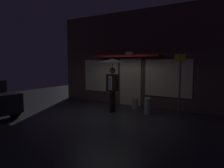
% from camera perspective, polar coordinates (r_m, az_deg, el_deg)
% --- Properties ---
extents(ground_plane, '(18.00, 18.00, 0.00)m').
position_cam_1_polar(ground_plane, '(8.18, -2.16, -8.33)').
color(ground_plane, '#26262B').
extents(building_facade, '(8.01, 1.00, 4.39)m').
position_cam_1_polar(building_facade, '(9.96, 5.47, 6.74)').
color(building_facade, brown).
rests_on(building_facade, ground).
extents(person_with_umbrella, '(1.21, 1.21, 2.16)m').
position_cam_1_polar(person_with_umbrella, '(8.38, 0.11, 3.77)').
color(person_with_umbrella, black).
rests_on(person_with_umbrella, ground).
extents(street_sign_post, '(0.40, 0.07, 2.42)m').
position_cam_1_polar(street_sign_post, '(8.29, 18.03, 1.20)').
color(street_sign_post, '#595B60').
rests_on(street_sign_post, ground).
extents(sidewalk_bollard, '(0.26, 0.26, 0.49)m').
position_cam_1_polar(sidewalk_bollard, '(9.14, 6.38, -5.30)').
color(sidewalk_bollard, '#B2A899').
rests_on(sidewalk_bollard, ground).
extents(sidewalk_bollard_2, '(0.27, 0.27, 0.64)m').
position_cam_1_polar(sidewalk_bollard_2, '(8.31, 9.78, -5.94)').
color(sidewalk_bollard_2, '#B2A899').
rests_on(sidewalk_bollard_2, ground).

